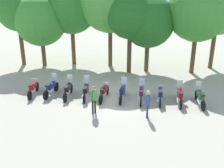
# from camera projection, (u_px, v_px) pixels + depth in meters

# --- Properties ---
(ground_plane) EXTENTS (80.00, 80.00, 0.00)m
(ground_plane) POSITION_uv_depth(u_px,v_px,m) (112.00, 100.00, 17.41)
(ground_plane) COLOR #ADA899
(motorcycle_0) EXTENTS (0.62, 2.19, 0.99)m
(motorcycle_0) POSITION_uv_depth(u_px,v_px,m) (32.00, 88.00, 17.91)
(motorcycle_0) COLOR black
(motorcycle_0) RESTS_ON ground_plane
(motorcycle_1) EXTENTS (0.80, 2.15, 1.37)m
(motorcycle_1) POSITION_uv_depth(u_px,v_px,m) (50.00, 88.00, 17.93)
(motorcycle_1) COLOR black
(motorcycle_1) RESTS_ON ground_plane
(motorcycle_2) EXTENTS (0.63, 2.19, 1.37)m
(motorcycle_2) POSITION_uv_depth(u_px,v_px,m) (67.00, 90.00, 17.63)
(motorcycle_2) COLOR black
(motorcycle_2) RESTS_ON ground_plane
(motorcycle_3) EXTENTS (0.62, 2.19, 1.37)m
(motorcycle_3) POSITION_uv_depth(u_px,v_px,m) (85.00, 91.00, 17.45)
(motorcycle_3) COLOR black
(motorcycle_3) RESTS_ON ground_plane
(motorcycle_4) EXTENTS (0.79, 2.15, 0.99)m
(motorcycle_4) POSITION_uv_depth(u_px,v_px,m) (103.00, 92.00, 17.31)
(motorcycle_4) COLOR black
(motorcycle_4) RESTS_ON ground_plane
(motorcycle_5) EXTENTS (0.74, 2.17, 1.37)m
(motorcycle_5) POSITION_uv_depth(u_px,v_px,m) (121.00, 92.00, 17.26)
(motorcycle_5) COLOR black
(motorcycle_5) RESTS_ON ground_plane
(motorcycle_6) EXTENTS (0.66, 2.18, 1.37)m
(motorcycle_6) POSITION_uv_depth(u_px,v_px,m) (140.00, 93.00, 17.07)
(motorcycle_6) COLOR black
(motorcycle_6) RESTS_ON ground_plane
(motorcycle_7) EXTENTS (0.70, 2.18, 0.99)m
(motorcycle_7) POSITION_uv_depth(u_px,v_px,m) (159.00, 94.00, 16.94)
(motorcycle_7) COLOR black
(motorcycle_7) RESTS_ON ground_plane
(motorcycle_8) EXTENTS (0.68, 2.18, 1.37)m
(motorcycle_8) POSITION_uv_depth(u_px,v_px,m) (179.00, 96.00, 16.74)
(motorcycle_8) COLOR black
(motorcycle_8) RESTS_ON ground_plane
(motorcycle_9) EXTENTS (0.62, 2.19, 1.37)m
(motorcycle_9) POSITION_uv_depth(u_px,v_px,m) (199.00, 97.00, 16.54)
(motorcycle_9) COLOR black
(motorcycle_9) RESTS_ON ground_plane
(person_0) EXTENTS (0.24, 0.41, 1.65)m
(person_0) POSITION_uv_depth(u_px,v_px,m) (147.00, 102.00, 14.85)
(person_0) COLOR #232D4C
(person_0) RESTS_ON ground_plane
(person_1) EXTENTS (0.37, 0.32, 1.73)m
(person_1) POSITION_uv_depth(u_px,v_px,m) (93.00, 97.00, 15.26)
(person_1) COLOR black
(person_1) RESTS_ON ground_plane
(tree_0) EXTENTS (3.54, 3.54, 6.62)m
(tree_0) POSITION_uv_depth(u_px,v_px,m) (16.00, 11.00, 22.87)
(tree_0) COLOR brown
(tree_0) RESTS_ON ground_plane
(tree_1) EXTENTS (4.48, 4.48, 6.36)m
(tree_1) POSITION_uv_depth(u_px,v_px,m) (39.00, 20.00, 22.82)
(tree_1) COLOR brown
(tree_1) RESTS_ON ground_plane
(tree_2) EXTENTS (4.68, 4.68, 7.50)m
(tree_2) POSITION_uv_depth(u_px,v_px,m) (70.00, 7.00, 23.00)
(tree_2) COLOR brown
(tree_2) RESTS_ON ground_plane
(tree_3) EXTENTS (5.40, 5.40, 8.42)m
(tree_3) POSITION_uv_depth(u_px,v_px,m) (109.00, 0.00, 22.25)
(tree_3) COLOR brown
(tree_3) RESTS_ON ground_plane
(tree_4) EXTENTS (3.76, 3.76, 6.61)m
(tree_4) POSITION_uv_depth(u_px,v_px,m) (129.00, 15.00, 20.92)
(tree_4) COLOR brown
(tree_4) RESTS_ON ground_plane
(tree_5) EXTENTS (4.23, 4.23, 6.30)m
(tree_5) POSITION_uv_depth(u_px,v_px,m) (147.00, 22.00, 21.41)
(tree_5) COLOR brown
(tree_5) RESTS_ON ground_plane
(tree_6) EXTENTS (4.83, 4.83, 7.49)m
(tree_6) POSITION_uv_depth(u_px,v_px,m) (197.00, 11.00, 20.68)
(tree_6) COLOR brown
(tree_6) RESTS_ON ground_plane
(tree_7) EXTENTS (5.50, 5.50, 8.47)m
(tree_7) POSITION_uv_depth(u_px,v_px,m) (218.00, 1.00, 21.70)
(tree_7) COLOR brown
(tree_7) RESTS_ON ground_plane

